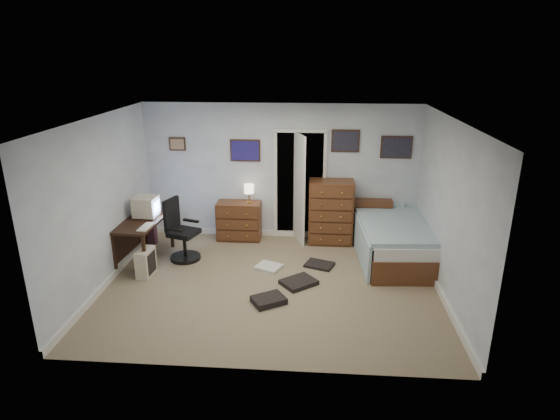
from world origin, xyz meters
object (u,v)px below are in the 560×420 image
at_px(computer_desk, 139,229).
at_px(tall_dresser, 331,212).
at_px(bed, 393,237).
at_px(office_chair, 181,236).
at_px(low_dresser, 239,221).

bearing_deg(computer_desk, tall_dresser, 21.29).
bearing_deg(bed, office_chair, -177.52).
distance_m(computer_desk, low_dresser, 1.85).
height_order(computer_desk, office_chair, office_chair).
relative_size(office_chair, low_dresser, 1.31).
bearing_deg(low_dresser, bed, -11.54).
xyz_separation_m(low_dresser, tall_dresser, (1.69, -0.02, 0.23)).
distance_m(low_dresser, tall_dresser, 1.71).
distance_m(computer_desk, bed, 4.30).
xyz_separation_m(office_chair, tall_dresser, (2.53, 0.93, 0.18)).
bearing_deg(computer_desk, bed, 10.03).
xyz_separation_m(computer_desk, office_chair, (0.69, 0.09, -0.15)).
distance_m(office_chair, bed, 3.60).
bearing_deg(bed, computer_desk, -177.29).
bearing_deg(office_chair, computer_desk, -154.48).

